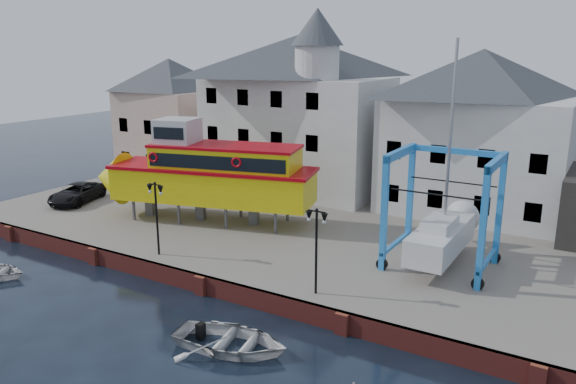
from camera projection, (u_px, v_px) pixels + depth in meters
The scene contains 12 objects.
ground at pixel (202, 294), 28.85m from camera, with size 140.00×140.00×0.00m, color black.
hardstanding at pixel (306, 227), 37.86m from camera, with size 44.00×22.00×1.00m, color slate.
quay_wall at pixel (203, 284), 28.81m from camera, with size 44.00×0.47×1.00m.
building_pink at pixel (171, 116), 51.18m from camera, with size 8.00×7.00×10.30m.
building_white_main at pixel (298, 111), 44.69m from camera, with size 14.00×8.30×14.00m.
building_white_right at pixel (477, 133), 38.49m from camera, with size 12.00×8.00×11.20m.
lamp_post_left at pixel (156, 200), 30.78m from camera, with size 1.12×0.32×4.20m.
lamp_post_right at pixel (317, 230), 25.81m from camera, with size 1.12×0.32×4.20m.
tour_boat at pixel (200, 173), 37.11m from camera, with size 15.98×7.49×6.77m.
travel_lift at pixel (445, 227), 29.97m from camera, with size 5.50×7.79×11.76m.
van at pixel (77, 193), 41.99m from camera, with size 2.33×5.04×1.40m, color black.
motorboat_b at pixel (231, 349), 23.61m from camera, with size 3.57×5.00×1.04m, color silver.
Camera 1 is at (17.47, -20.53, 12.36)m, focal length 35.00 mm.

